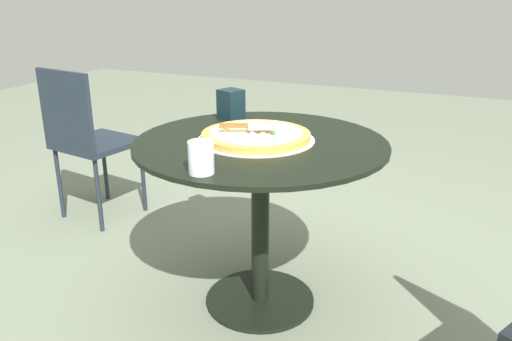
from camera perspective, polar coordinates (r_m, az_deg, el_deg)
The scene contains 7 objects.
ground_plane at distance 2.27m, azimuth 0.45°, elevation -14.23°, with size 10.00×10.00×0.00m, color slate.
patio_table at distance 2.01m, azimuth 0.50°, elevation -1.24°, with size 0.97×0.97×0.71m.
pizza_on_tray at distance 1.96m, azimuth 0.00°, elevation 3.84°, with size 0.45×0.45×0.05m.
pizza_server at distance 1.95m, azimuth -1.03°, elevation 4.93°, with size 0.14×0.21×0.02m.
drinking_cup at distance 1.61m, azimuth -6.11°, elevation 1.45°, with size 0.08×0.08×0.10m, color silver.
napkin_dispenser at distance 2.27m, azimuth -2.80°, elevation 7.32°, with size 0.09×0.09×0.13m, color black.
patio_chair_far at distance 2.97m, azimuth -18.36°, elevation 3.82°, with size 0.45×0.45×0.86m.
Camera 1 is at (-1.72, -0.75, 1.26)m, focal length 36.09 mm.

